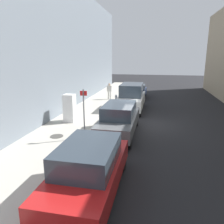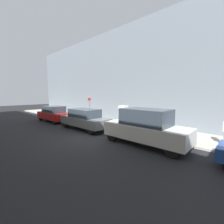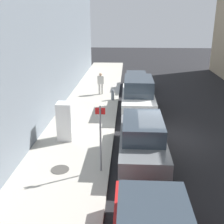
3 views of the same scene
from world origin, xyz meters
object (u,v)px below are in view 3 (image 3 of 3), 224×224
object	(u,v)px
street_sign_post	(100,136)
pedestrian_walking_far	(101,82)
discarded_refrigerator	(65,121)
parked_hatchback_blue	(136,81)
parked_suv_gray	(142,138)
parked_van_white	(138,95)
fire_hydrant	(113,95)

from	to	relation	value
street_sign_post	pedestrian_walking_far	world-z (taller)	street_sign_post
discarded_refrigerator	parked_hatchback_blue	bearing A→B (deg)	70.66
street_sign_post	parked_suv_gray	size ratio (longest dim) A/B	0.53
parked_suv_gray	parked_van_white	xyz separation A→B (m)	(-0.00, 5.98, 0.16)
parked_suv_gray	parked_van_white	bearing A→B (deg)	90.00
street_sign_post	parked_hatchback_blue	bearing A→B (deg)	82.89
fire_hydrant	pedestrian_walking_far	bearing A→B (deg)	123.40
fire_hydrant	parked_suv_gray	xyz separation A→B (m)	(1.68, -8.07, 0.41)
fire_hydrant	parked_hatchback_blue	size ratio (longest dim) A/B	0.18
discarded_refrigerator	pedestrian_walking_far	distance (m)	8.15
discarded_refrigerator	fire_hydrant	world-z (taller)	discarded_refrigerator
discarded_refrigerator	parked_suv_gray	size ratio (longest dim) A/B	0.37
discarded_refrigerator	pedestrian_walking_far	bearing A→B (deg)	83.61
parked_van_white	parked_hatchback_blue	bearing A→B (deg)	90.00
discarded_refrigerator	fire_hydrant	size ratio (longest dim) A/B	2.45
fire_hydrant	parked_hatchback_blue	distance (m)	3.90
pedestrian_walking_far	parked_hatchback_blue	size ratio (longest dim) A/B	0.39
discarded_refrigerator	street_sign_post	world-z (taller)	street_sign_post
pedestrian_walking_far	parked_van_white	distance (m)	4.44
parked_hatchback_blue	discarded_refrigerator	bearing A→B (deg)	-109.34
fire_hydrant	pedestrian_walking_far	distance (m)	1.84
parked_suv_gray	pedestrian_walking_far	bearing A→B (deg)	105.53
pedestrian_walking_far	parked_hatchback_blue	distance (m)	3.36
pedestrian_walking_far	parked_suv_gray	world-z (taller)	parked_suv_gray
street_sign_post	parked_van_white	world-z (taller)	street_sign_post
parked_van_white	parked_hatchback_blue	distance (m)	5.61
fire_hydrant	parked_hatchback_blue	world-z (taller)	parked_hatchback_blue
pedestrian_walking_far	parked_van_white	bearing A→B (deg)	6.70
discarded_refrigerator	street_sign_post	bearing A→B (deg)	-55.00
discarded_refrigerator	parked_suv_gray	xyz separation A→B (m)	(3.56, -1.44, -0.12)
parked_van_white	fire_hydrant	bearing A→B (deg)	128.78
parked_van_white	street_sign_post	bearing A→B (deg)	-102.41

